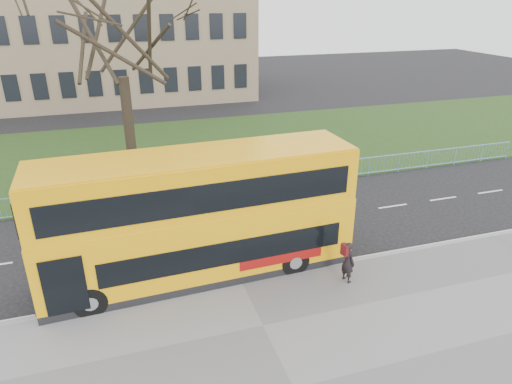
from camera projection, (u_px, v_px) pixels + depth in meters
ground at (230, 261)px, 18.02m from camera, size 120.00×120.00×0.00m
kerb at (241, 282)px, 16.64m from camera, size 80.00×0.20×0.14m
grass_verge at (177, 151)px, 30.50m from camera, size 80.00×15.40×0.08m
guard_railing at (198, 187)px, 23.57m from camera, size 40.00×0.12×1.10m
bare_tree at (121, 55)px, 23.19m from camera, size 9.46×9.46×13.51m
civic_building at (89, 24)px, 44.42m from camera, size 30.00×15.00×14.00m
yellow_bus at (199, 214)px, 16.24m from camera, size 11.26×3.08×4.68m
pedestrian at (348, 262)px, 16.30m from camera, size 0.52×0.66×1.58m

